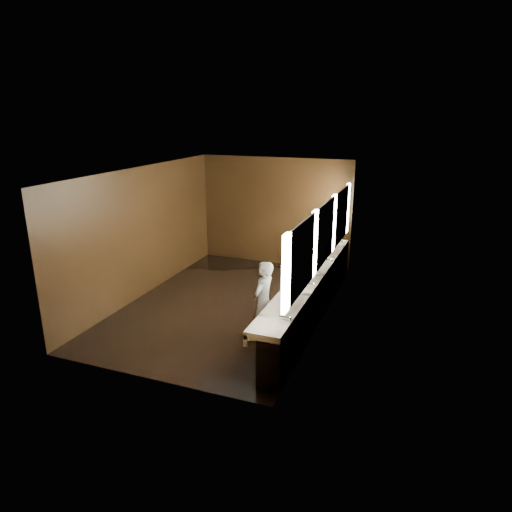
% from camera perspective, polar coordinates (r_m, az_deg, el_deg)
% --- Properties ---
extents(floor, '(6.00, 6.00, 0.00)m').
position_cam_1_polar(floor, '(9.71, -3.41, -6.06)').
color(floor, black).
rests_on(floor, ground).
extents(ceiling, '(4.00, 6.00, 0.02)m').
position_cam_1_polar(ceiling, '(8.96, -3.74, 10.56)').
color(ceiling, '#2D2D2B').
rests_on(ceiling, wall_back).
extents(wall_back, '(4.00, 0.02, 2.80)m').
position_cam_1_polar(wall_back, '(11.95, 2.37, 5.55)').
color(wall_back, black).
rests_on(wall_back, floor).
extents(wall_front, '(4.00, 0.02, 2.80)m').
position_cam_1_polar(wall_front, '(6.77, -14.09, -4.57)').
color(wall_front, black).
rests_on(wall_front, floor).
extents(wall_left, '(0.02, 6.00, 2.80)m').
position_cam_1_polar(wall_left, '(10.20, -13.87, 2.94)').
color(wall_left, black).
rests_on(wall_left, floor).
extents(wall_right, '(0.02, 6.00, 2.80)m').
position_cam_1_polar(wall_right, '(8.64, 8.62, 0.62)').
color(wall_right, black).
rests_on(wall_right, floor).
extents(sink_counter, '(0.55, 5.40, 1.01)m').
position_cam_1_polar(sink_counter, '(8.98, 7.07, -4.77)').
color(sink_counter, black).
rests_on(sink_counter, floor).
extents(mirror_band, '(0.06, 5.03, 1.15)m').
position_cam_1_polar(mirror_band, '(8.54, 8.60, 2.88)').
color(mirror_band, white).
rests_on(mirror_band, wall_right).
extents(person, '(0.43, 0.58, 1.46)m').
position_cam_1_polar(person, '(8.00, 0.91, -5.69)').
color(person, '#7D91BA').
rests_on(person, floor).
extents(trash_bin, '(0.48, 0.48, 0.62)m').
position_cam_1_polar(trash_bin, '(7.43, 1.64, -11.22)').
color(trash_bin, black).
rests_on(trash_bin, floor).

